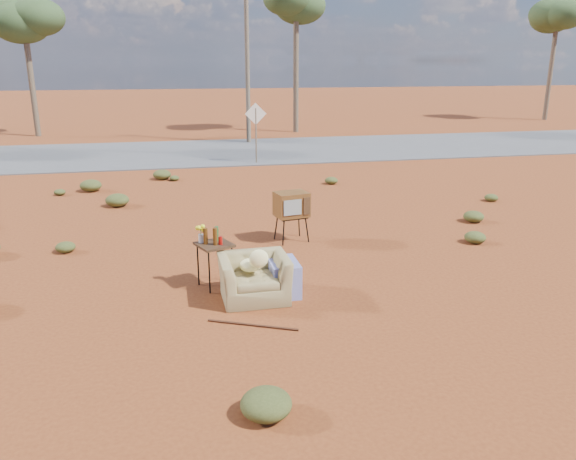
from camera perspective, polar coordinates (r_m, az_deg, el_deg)
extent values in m
plane|color=brown|center=(9.13, -0.97, -6.57)|extent=(140.00, 140.00, 0.00)
cube|color=#565659|center=(23.56, -7.99, 7.86)|extent=(140.00, 7.00, 0.04)
imported|color=#917E4F|center=(8.84, -3.48, -4.14)|extent=(1.09, 0.72, 0.94)
ellipsoid|color=#FEF29B|center=(8.85, -3.86, -3.59)|extent=(0.34, 0.34, 0.20)
ellipsoid|color=#FEF29B|center=(8.59, -2.98, -2.94)|extent=(0.30, 0.15, 0.30)
cube|color=navy|center=(9.09, -0.45, -4.82)|extent=(0.46, 0.71, 0.55)
cube|color=black|center=(11.64, 0.35, 1.36)|extent=(0.65, 0.54, 0.03)
cylinder|color=black|center=(11.43, -0.46, -0.30)|extent=(0.03, 0.03, 0.52)
cylinder|color=black|center=(11.64, 1.95, 0.01)|extent=(0.03, 0.03, 0.52)
cylinder|color=black|center=(11.79, -1.23, 0.24)|extent=(0.03, 0.03, 0.52)
cylinder|color=black|center=(11.99, 1.12, 0.53)|extent=(0.03, 0.03, 0.52)
cube|color=brown|center=(11.57, 0.35, 2.64)|extent=(0.73, 0.62, 0.50)
cube|color=gray|center=(11.30, 0.47, 2.29)|extent=(0.38, 0.10, 0.31)
cube|color=#472D19|center=(11.43, 1.92, 2.44)|extent=(0.15, 0.05, 0.36)
cube|color=#372514|center=(9.28, -7.50, -1.48)|extent=(0.68, 0.68, 0.04)
cylinder|color=black|center=(9.14, -8.00, -4.24)|extent=(0.03, 0.03, 0.74)
cylinder|color=black|center=(9.31, -5.68, -3.75)|extent=(0.03, 0.03, 0.74)
cylinder|color=black|center=(9.50, -9.12, -3.47)|extent=(0.03, 0.03, 0.74)
cylinder|color=black|center=(9.66, -6.86, -3.01)|extent=(0.03, 0.03, 0.74)
cylinder|color=#48260C|center=(9.22, -8.38, -0.60)|extent=(0.07, 0.07, 0.27)
cylinder|color=#48260C|center=(9.15, -7.42, -0.64)|extent=(0.07, 0.07, 0.29)
cylinder|color=#295122|center=(9.37, -7.25, -0.35)|extent=(0.06, 0.06, 0.25)
cylinder|color=red|center=(9.19, -6.88, -1.05)|extent=(0.07, 0.07, 0.14)
cylinder|color=silver|center=(9.32, -8.82, -0.84)|extent=(0.08, 0.08, 0.15)
ellipsoid|color=yellow|center=(9.27, -8.87, 0.12)|extent=(0.17, 0.17, 0.13)
cylinder|color=#462112|center=(8.12, -3.62, -9.61)|extent=(1.23, 0.61, 0.04)
cylinder|color=brown|center=(20.63, -3.27, 9.49)|extent=(0.06, 0.06, 2.00)
cube|color=silver|center=(20.55, -3.31, 11.70)|extent=(0.78, 0.04, 0.78)
cylinder|color=brown|center=(30.91, -24.69, 14.20)|extent=(0.28, 0.28, 6.00)
ellipsoid|color=#3A522A|center=(30.96, -25.28, 18.79)|extent=(3.20, 3.20, 2.20)
cylinder|color=brown|center=(29.96, 0.82, 16.59)|extent=(0.28, 0.28, 7.00)
ellipsoid|color=#3A522A|center=(30.10, 0.84, 22.31)|extent=(3.20, 3.20, 2.20)
cylinder|color=brown|center=(39.94, 25.17, 14.77)|extent=(0.28, 0.28, 6.50)
ellipsoid|color=#3A522A|center=(40.01, 25.68, 18.68)|extent=(3.20, 3.20, 2.20)
cylinder|color=brown|center=(25.98, -4.18, 17.61)|extent=(0.20, 0.20, 8.00)
ellipsoid|color=#484F22|center=(12.24, 18.47, -0.71)|extent=(0.44, 0.44, 0.24)
ellipsoid|color=#484F22|center=(15.20, -16.96, 2.92)|extent=(0.60, 0.60, 0.33)
ellipsoid|color=#484F22|center=(16.06, 19.95, 3.11)|extent=(0.36, 0.36, 0.20)
ellipsoid|color=#484F22|center=(17.28, 4.42, 5.04)|extent=(0.40, 0.40, 0.22)
ellipsoid|color=#484F22|center=(18.08, -11.47, 5.19)|extent=(0.30, 0.30, 0.17)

